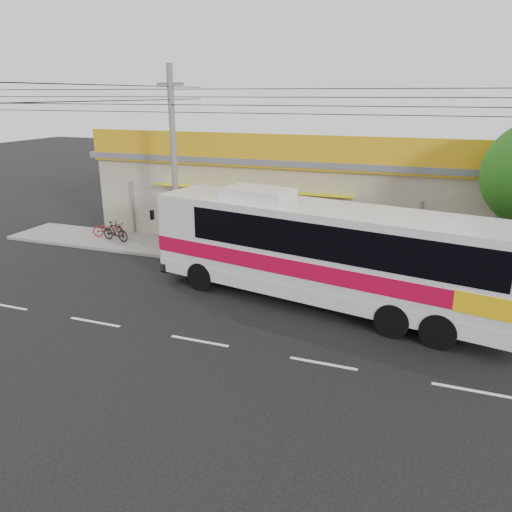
# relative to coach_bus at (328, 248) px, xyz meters

# --- Properties ---
(ground) EXTENTS (120.00, 120.00, 0.00)m
(ground) POSITION_rel_coach_bus_xyz_m (-3.10, -1.75, -2.19)
(ground) COLOR black
(ground) RESTS_ON ground
(sidewalk) EXTENTS (30.00, 3.20, 0.15)m
(sidewalk) POSITION_rel_coach_bus_xyz_m (-3.10, 4.25, -2.11)
(sidewalk) COLOR gray
(sidewalk) RESTS_ON ground
(lane_markings) EXTENTS (50.00, 0.12, 0.01)m
(lane_markings) POSITION_rel_coach_bus_xyz_m (-3.10, -4.25, -2.19)
(lane_markings) COLOR silver
(lane_markings) RESTS_ON ground
(storefront_building) EXTENTS (22.60, 9.20, 5.70)m
(storefront_building) POSITION_rel_coach_bus_xyz_m (-3.11, 9.79, 0.11)
(storefront_building) COLOR #A49B84
(storefront_building) RESTS_ON ground
(coach_bus) EXTENTS (13.55, 5.36, 4.09)m
(coach_bus) POSITION_rel_coach_bus_xyz_m (0.00, 0.00, 0.00)
(coach_bus) COLOR silver
(coach_bus) RESTS_ON ground
(motorbike_red) EXTENTS (1.79, 1.07, 0.89)m
(motorbike_red) POSITION_rel_coach_bus_xyz_m (-12.89, 4.54, -1.59)
(motorbike_red) COLOR maroon
(motorbike_red) RESTS_ON sidewalk
(motorbike_dark) EXTENTS (1.74, 0.74, 1.01)m
(motorbike_dark) POSITION_rel_coach_bus_xyz_m (-12.06, 4.01, -1.53)
(motorbike_dark) COLOR black
(motorbike_dark) RESTS_ON sidewalk
(utility_pole) EXTENTS (34.00, 14.00, 8.77)m
(utility_pole) POSITION_rel_coach_bus_xyz_m (-8.17, 3.65, 5.05)
(utility_pole) COLOR #5F5F5D
(utility_pole) RESTS_ON ground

